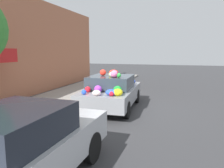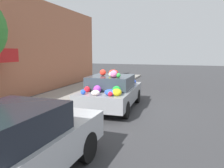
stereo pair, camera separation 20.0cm
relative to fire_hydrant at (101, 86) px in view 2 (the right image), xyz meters
The scene contains 6 objects.
ground_plane 3.14m from the fire_hydrant, 149.82° to the right, with size 60.00×60.00×0.00m, color #38383A.
sidewalk_curb 2.94m from the fire_hydrant, 156.97° to the left, with size 24.00×3.20×0.12m.
building_facade 4.87m from the fire_hydrant, 130.58° to the left, with size 18.00×1.20×5.13m.
fire_hydrant is the anchor object (origin of this frame).
art_car 3.16m from the fire_hydrant, 150.44° to the right, with size 4.00×2.00×1.64m.
parked_car_plain 8.46m from the fire_hydrant, 168.73° to the right, with size 3.97×1.77×1.44m.
Camera 2 is at (-8.38, -2.76, 2.35)m, focal length 35.00 mm.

